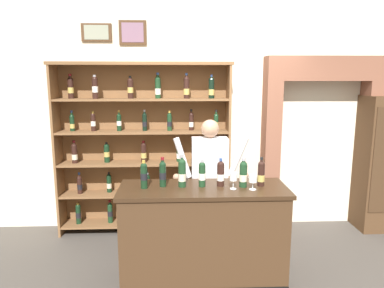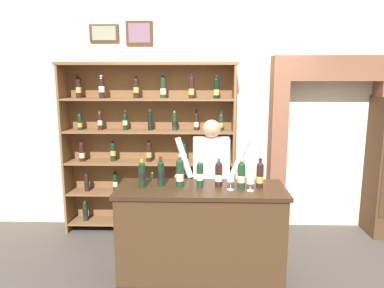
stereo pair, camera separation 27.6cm
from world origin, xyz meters
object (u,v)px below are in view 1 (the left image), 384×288
Objects in this scene: tasting_bottle_prosecco at (144,175)px; tasting_bottle_super_tuscan at (163,173)px; wine_shelf at (144,144)px; tasting_bottle_brunello at (243,173)px; shopkeeper at (210,173)px; tasting_bottle_grappa at (261,173)px; wine_glass_center at (233,177)px; tasting_counter at (203,234)px; tasting_bottle_bianco at (182,173)px; wine_glass_right at (253,179)px; tasting_bottle_chianti at (202,174)px; tasting_bottle_vin_santo at (221,173)px.

tasting_bottle_prosecco is 0.94× the size of tasting_bottle_super_tuscan.
wine_shelf reaches higher than tasting_bottle_brunello.
shopkeeper is 0.73m from tasting_bottle_grappa.
wine_shelf reaches higher than tasting_bottle_prosecco.
tasting_bottle_super_tuscan reaches higher than wine_glass_center.
tasting_counter is at bearing -7.01° from tasting_bottle_super_tuscan.
tasting_bottle_prosecco reaches higher than wine_glass_center.
shopkeeper reaches higher than wine_glass_center.
tasting_bottle_bianco is (0.20, -0.02, 0.01)m from tasting_bottle_super_tuscan.
shopkeeper is 10.56× the size of wine_glass_right.
tasting_bottle_grappa is (0.60, 0.00, -0.00)m from tasting_bottle_chianti.
tasting_counter is 10.19× the size of wine_glass_center.
tasting_bottle_grappa is 0.17m from wine_glass_right.
tasting_bottle_bianco is 0.62m from tasting_bottle_brunello.
tasting_bottle_super_tuscan is at bearing -135.26° from shopkeeper.
tasting_bottle_vin_santo is (0.18, 0.04, 0.64)m from tasting_counter.
wine_glass_center is (0.88, -0.07, -0.02)m from tasting_bottle_prosecco.
wine_shelf is at bearing 118.57° from tasting_bottle_chianti.
tasting_counter is at bearing -71.15° from tasting_bottle_chianti.
tasting_bottle_brunello is 1.00× the size of tasting_bottle_grappa.
shopkeeper is at bearing 118.72° from wine_glass_right.
tasting_bottle_super_tuscan is 1.01× the size of tasting_bottle_grappa.
tasting_bottle_chianti is 0.94× the size of tasting_bottle_grappa.
tasting_bottle_prosecco is 0.77m from tasting_bottle_vin_santo.
wine_shelf is 1.37m from tasting_bottle_bianco.
tasting_bottle_super_tuscan reaches higher than wine_glass_right.
tasting_bottle_brunello is at bearing -3.39° from tasting_bottle_chianti.
shopkeeper is 0.77m from wine_glass_right.
tasting_bottle_vin_santo reaches higher than wine_glass_center.
tasting_bottle_super_tuscan is 1.01× the size of tasting_bottle_brunello.
tasting_counter is 11.01× the size of wine_glass_right.
tasting_counter is 5.68× the size of tasting_bottle_brunello.
tasting_bottle_chianti is at bearing 2.45° from tasting_bottle_prosecco.
tasting_bottle_vin_santo is 0.33m from wine_glass_right.
tasting_bottle_prosecco is (-0.71, -0.56, 0.14)m from shopkeeper.
wine_glass_center is at bearing -11.10° from tasting_bottle_bianco.
tasting_bottle_grappa is at bearing 8.12° from tasting_bottle_brunello.
tasting_bottle_chianti is at bearing 165.68° from wine_glass_right.
wine_glass_center is (-0.11, -0.07, -0.02)m from tasting_bottle_brunello.
shopkeeper reaches higher than wine_glass_right.
tasting_bottle_super_tuscan is (-0.41, 0.05, 0.65)m from tasting_counter.
tasting_bottle_brunello is at bearing -9.67° from tasting_bottle_vin_santo.
tasting_bottle_brunello reaches higher than tasting_bottle_vin_santo.
tasting_bottle_grappa is (0.19, 0.03, -0.01)m from tasting_bottle_brunello.
tasting_bottle_prosecco is 0.58m from tasting_bottle_chianti.
wine_glass_center is (-0.30, -0.10, -0.01)m from tasting_bottle_grappa.
wine_glass_right is at bearing -8.37° from wine_glass_center.
tasting_bottle_bianco is (-0.33, -0.54, 0.15)m from shopkeeper.
tasting_bottle_super_tuscan is at bearing 178.98° from tasting_bottle_grappa.
wine_shelf reaches higher than tasting_bottle_vin_santo.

